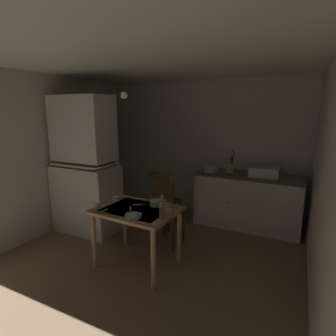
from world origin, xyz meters
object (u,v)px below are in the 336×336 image
(hand_pump, at_px, (232,163))
(dining_table, at_px, (137,217))
(chair_far_side, at_px, (165,212))
(serving_bowl_wide, at_px, (133,216))
(glass_bottle, at_px, (162,208))
(mixing_bowl_counter, at_px, (211,170))
(hutch_cabinet, at_px, (85,170))
(mug_tall, at_px, (97,206))
(chair_by_counter, at_px, (163,198))
(sink_basin, at_px, (264,172))

(hand_pump, xyz_separation_m, dining_table, (-0.72, -1.82, -0.42))
(chair_far_side, bearing_deg, hand_pump, 62.95)
(serving_bowl_wide, xyz_separation_m, glass_bottle, (0.28, 0.14, 0.09))
(mixing_bowl_counter, xyz_separation_m, chair_far_side, (-0.30, -1.13, -0.41))
(hand_pump, relative_size, mixing_bowl_counter, 1.60)
(hutch_cabinet, relative_size, chair_far_side, 2.18)
(chair_far_side, relative_size, mug_tall, 14.27)
(mixing_bowl_counter, xyz_separation_m, glass_bottle, (0.00, -1.82, -0.08))
(mixing_bowl_counter, relative_size, dining_table, 0.24)
(dining_table, bearing_deg, mixing_bowl_counter, 77.26)
(dining_table, height_order, glass_bottle, glass_bottle)
(mixing_bowl_counter, relative_size, chair_by_counter, 0.26)
(chair_far_side, bearing_deg, dining_table, -98.85)
(hutch_cabinet, relative_size, dining_table, 2.10)
(serving_bowl_wide, distance_m, glass_bottle, 0.33)
(hutch_cabinet, height_order, glass_bottle, hutch_cabinet)
(chair_by_counter, bearing_deg, hutch_cabinet, -149.04)
(mug_tall, bearing_deg, chair_by_counter, 80.46)
(serving_bowl_wide, bearing_deg, chair_far_side, 91.16)
(mug_tall, bearing_deg, hand_pump, 60.08)
(mixing_bowl_counter, bearing_deg, mug_tall, -113.38)
(sink_basin, height_order, mug_tall, sink_basin)
(chair_by_counter, relative_size, glass_bottle, 3.72)
(hutch_cabinet, relative_size, mug_tall, 31.16)
(hand_pump, distance_m, chair_far_side, 1.48)
(mixing_bowl_counter, height_order, chair_far_side, chair_far_side)
(sink_basin, relative_size, mug_tall, 6.45)
(sink_basin, bearing_deg, serving_bowl_wide, -119.43)
(hand_pump, distance_m, mixing_bowl_counter, 0.37)
(hutch_cabinet, relative_size, serving_bowl_wide, 11.22)
(hand_pump, relative_size, chair_far_side, 0.40)
(chair_by_counter, height_order, mug_tall, chair_by_counter)
(dining_table, bearing_deg, chair_by_counter, 100.77)
(glass_bottle, bearing_deg, mug_tall, -173.07)
(mixing_bowl_counter, bearing_deg, sink_basin, 3.35)
(mug_tall, height_order, glass_bottle, glass_bottle)
(chair_by_counter, bearing_deg, mixing_bowl_counter, 44.25)
(dining_table, bearing_deg, sink_basin, 54.98)
(mixing_bowl_counter, relative_size, serving_bowl_wide, 1.29)
(mixing_bowl_counter, xyz_separation_m, dining_table, (-0.39, -1.73, -0.29))
(hutch_cabinet, xyz_separation_m, serving_bowl_wide, (1.37, -0.74, -0.24))
(hutch_cabinet, height_order, serving_bowl_wide, hutch_cabinet)
(hutch_cabinet, bearing_deg, sink_basin, 26.84)
(dining_table, height_order, mug_tall, mug_tall)
(hutch_cabinet, relative_size, sink_basin, 4.83)
(chair_far_side, xyz_separation_m, glass_bottle, (0.30, -0.68, 0.33))
(hutch_cabinet, bearing_deg, chair_far_side, 3.60)
(chair_by_counter, distance_m, mug_tall, 1.37)
(dining_table, relative_size, serving_bowl_wide, 5.34)
(dining_table, bearing_deg, hand_pump, 68.45)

